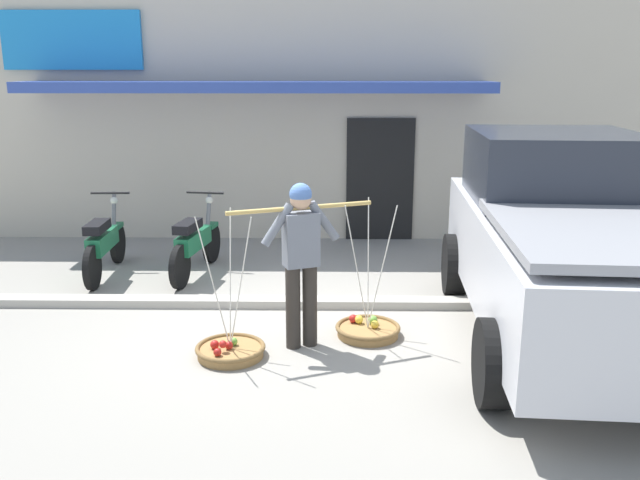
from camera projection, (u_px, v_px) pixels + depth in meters
ground_plane at (262, 328)px, 7.29m from camera, size 90.00×90.00×0.00m
sidewalk_curb at (268, 302)px, 7.95m from camera, size 20.00×0.24×0.10m
fruit_vendor at (301, 255)px, 6.58m from camera, size 1.40×0.59×1.70m
fruit_basket_left_side at (368, 329)px, 7.07m from camera, size 0.69×0.69×1.45m
fruit_basket_right_side at (230, 350)px, 6.55m from camera, size 0.69×0.69×1.45m
motorcycle_nearest_shop at (104, 244)px, 9.03m from camera, size 0.54×1.82×1.09m
motorcycle_second_in_row at (195, 243)px, 9.06m from camera, size 0.54×1.81×1.09m
parked_truck at (565, 242)px, 6.84m from camera, size 2.41×4.82×2.10m
storefront_building at (273, 104)px, 13.05m from camera, size 13.00×6.00×4.20m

